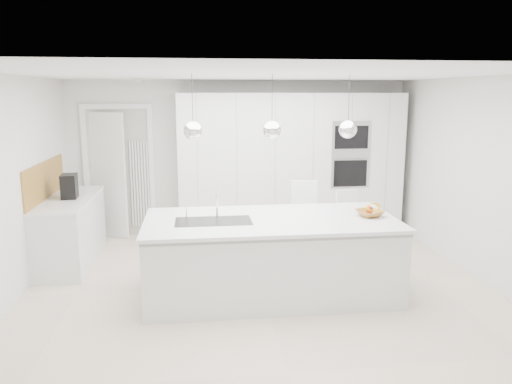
{
  "coord_description": "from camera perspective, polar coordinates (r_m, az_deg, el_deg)",
  "views": [
    {
      "loc": [
        -0.74,
        -5.67,
        2.29
      ],
      "look_at": [
        0.0,
        0.3,
        1.1
      ],
      "focal_mm": 35.0,
      "sensor_mm": 36.0,
      "label": 1
    }
  ],
  "objects": [
    {
      "name": "floor",
      "position": [
        6.16,
        0.35,
        -10.64
      ],
      "size": [
        5.5,
        5.5,
        0.0
      ],
      "primitive_type": "plane",
      "color": "beige",
      "rests_on": "ground"
    },
    {
      "name": "wall_back",
      "position": [
        8.27,
        -1.88,
        3.95
      ],
      "size": [
        5.5,
        0.0,
        5.5
      ],
      "primitive_type": "plane",
      "rotation": [
        1.57,
        0.0,
        0.0
      ],
      "color": "silver",
      "rests_on": "ground"
    },
    {
      "name": "wall_left",
      "position": [
        6.11,
        -26.17,
        0.23
      ],
      "size": [
        0.0,
        5.0,
        5.0
      ],
      "primitive_type": "plane",
      "rotation": [
        1.57,
        0.0,
        1.57
      ],
      "color": "silver",
      "rests_on": "ground"
    },
    {
      "name": "ceiling",
      "position": [
        5.72,
        0.38,
        13.29
      ],
      "size": [
        5.5,
        5.5,
        0.0
      ],
      "primitive_type": "plane",
      "rotation": [
        3.14,
        0.0,
        0.0
      ],
      "color": "white",
      "rests_on": "wall_back"
    },
    {
      "name": "tall_cabinets",
      "position": [
        8.1,
        3.98,
        3.07
      ],
      "size": [
        3.6,
        0.6,
        2.3
      ],
      "primitive_type": "cube",
      "color": "silver",
      "rests_on": "floor"
    },
    {
      "name": "oven_stack",
      "position": [
        8.0,
        10.78,
        4.24
      ],
      "size": [
        0.62,
        0.04,
        1.05
      ],
      "primitive_type": null,
      "color": "#A5A5A8",
      "rests_on": "tall_cabinets"
    },
    {
      "name": "doorway_frame",
      "position": [
        8.33,
        -15.34,
        2.04
      ],
      "size": [
        1.11,
        0.08,
        2.13
      ],
      "primitive_type": null,
      "color": "white",
      "rests_on": "floor"
    },
    {
      "name": "hallway_door",
      "position": [
        8.32,
        -17.09,
        1.8
      ],
      "size": [
        0.76,
        0.38,
        2.0
      ],
      "primitive_type": "cube",
      "rotation": [
        0.0,
        0.0,
        -0.44
      ],
      "color": "white",
      "rests_on": "floor"
    },
    {
      "name": "radiator",
      "position": [
        8.3,
        -13.11,
        0.9
      ],
      "size": [
        0.32,
        0.04,
        1.4
      ],
      "primitive_type": null,
      "color": "white",
      "rests_on": "floor"
    },
    {
      "name": "left_base_cabinets",
      "position": [
        7.32,
        -20.38,
        -4.25
      ],
      "size": [
        0.6,
        1.8,
        0.86
      ],
      "primitive_type": "cube",
      "color": "silver",
      "rests_on": "floor"
    },
    {
      "name": "left_worktop",
      "position": [
        7.22,
        -20.62,
        -0.8
      ],
      "size": [
        0.62,
        1.82,
        0.04
      ],
      "primitive_type": "cube",
      "color": "white",
      "rests_on": "left_base_cabinets"
    },
    {
      "name": "oak_backsplash",
      "position": [
        7.25,
        -22.98,
        1.24
      ],
      "size": [
        0.02,
        1.8,
        0.5
      ],
      "primitive_type": "cube",
      "color": "#AC7D37",
      "rests_on": "wall_left"
    },
    {
      "name": "island_base",
      "position": [
        5.74,
        1.74,
        -7.71
      ],
      "size": [
        2.8,
        1.2,
        0.86
      ],
      "primitive_type": "cube",
      "color": "silver",
      "rests_on": "floor"
    },
    {
      "name": "island_worktop",
      "position": [
        5.66,
        1.69,
        -3.23
      ],
      "size": [
        2.84,
        1.4,
        0.04
      ],
      "primitive_type": "cube",
      "color": "white",
      "rests_on": "island_base"
    },
    {
      "name": "island_sink",
      "position": [
        5.57,
        -4.88,
        -4.15
      ],
      "size": [
        0.84,
        0.44,
        0.18
      ],
      "primitive_type": null,
      "color": "#3F3F42",
      "rests_on": "island_worktop"
    },
    {
      "name": "island_tap",
      "position": [
        5.71,
        -4.49,
        -1.38
      ],
      "size": [
        0.02,
        0.02,
        0.3
      ],
      "primitive_type": "cylinder",
      "color": "white",
      "rests_on": "island_worktop"
    },
    {
      "name": "pendant_left",
      "position": [
        5.38,
        -7.21,
        6.95
      ],
      "size": [
        0.2,
        0.2,
        0.2
      ],
      "primitive_type": "sphere",
      "color": "white",
      "rests_on": "ceiling"
    },
    {
      "name": "pendant_mid",
      "position": [
        5.45,
        1.83,
        7.08
      ],
      "size": [
        0.2,
        0.2,
        0.2
      ],
      "primitive_type": "sphere",
      "color": "white",
      "rests_on": "ceiling"
    },
    {
      "name": "pendant_right",
      "position": [
        5.64,
        10.46,
        7.05
      ],
      "size": [
        0.2,
        0.2,
        0.2
      ],
      "primitive_type": "sphere",
      "color": "white",
      "rests_on": "ceiling"
    },
    {
      "name": "fruit_bowl",
      "position": [
        5.89,
        12.87,
        -2.39
      ],
      "size": [
        0.37,
        0.37,
        0.07
      ],
      "primitive_type": "imported",
      "rotation": [
        0.0,
        0.0,
        0.28
      ],
      "color": "#AC7D37",
      "rests_on": "island_worktop"
    },
    {
      "name": "espresso_machine",
      "position": [
        7.18,
        -20.56,
        0.62
      ],
      "size": [
        0.22,
        0.32,
        0.32
      ],
      "primitive_type": "cube",
      "rotation": [
        0.0,
        0.0,
        0.08
      ],
      "color": "black",
      "rests_on": "left_worktop"
    },
    {
      "name": "bar_stool_left",
      "position": [
        6.72,
        5.73,
        -3.74
      ],
      "size": [
        0.45,
        0.57,
        1.13
      ],
      "primitive_type": null,
      "rotation": [
        0.0,
        0.0,
        -0.15
      ],
      "color": "white",
      "rests_on": "floor"
    },
    {
      "name": "bar_stool_right",
      "position": [
        6.83,
        10.52,
        -4.15
      ],
      "size": [
        0.44,
        0.53,
        1.01
      ],
      "primitive_type": null,
      "rotation": [
        0.0,
        0.0,
        0.26
      ],
      "color": "white",
      "rests_on": "floor"
    },
    {
      "name": "apple_a",
      "position": [
        5.9,
        12.84,
        -1.99
      ],
      "size": [
        0.09,
        0.09,
        0.09
      ],
      "primitive_type": "sphere",
      "color": "#AD2C17",
      "rests_on": "fruit_bowl"
    },
    {
      "name": "apple_b",
      "position": [
        5.86,
        12.85,
        -2.15
      ],
      "size": [
        0.07,
        0.07,
        0.07
      ],
      "primitive_type": "sphere",
      "color": "#AD2C17",
      "rests_on": "fruit_bowl"
    },
    {
      "name": "banana_bunch",
      "position": [
        5.86,
        13.21,
        -1.69
      ],
      "size": [
        0.23,
        0.17,
        0.21
      ],
      "primitive_type": "torus",
      "rotation": [
        1.22,
        0.0,
        0.35
      ],
      "color": "gold",
      "rests_on": "fruit_bowl"
    }
  ]
}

